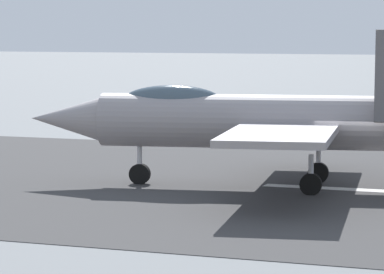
{
  "coord_description": "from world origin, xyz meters",
  "views": [
    {
      "loc": [
        -9.21,
        39.62,
        5.71
      ],
      "look_at": [
        4.2,
        5.21,
        2.2
      ],
      "focal_mm": 108.15,
      "sensor_mm": 36.0,
      "label": 1
    }
  ],
  "objects": [
    {
      "name": "ground_plane",
      "position": [
        0.0,
        0.0,
        0.0
      ],
      "size": [
        400.0,
        400.0,
        0.0
      ],
      "primitive_type": "plane",
      "color": "slate"
    },
    {
      "name": "runway_strip",
      "position": [
        -0.02,
        0.0,
        0.01
      ],
      "size": [
        240.0,
        26.0,
        0.02
      ],
      "color": "#3A393A",
      "rests_on": "ground"
    },
    {
      "name": "marker_cone_mid",
      "position": [
        8.55,
        -12.54,
        0.28
      ],
      "size": [
        0.44,
        0.44,
        0.55
      ],
      "primitive_type": "cone",
      "color": "orange",
      "rests_on": "ground"
    },
    {
      "name": "fighter_jet",
      "position": [
        3.23,
        0.54,
        2.44
      ],
      "size": [
        16.56,
        14.96,
        5.64
      ],
      "color": "gray",
      "rests_on": "ground"
    }
  ]
}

